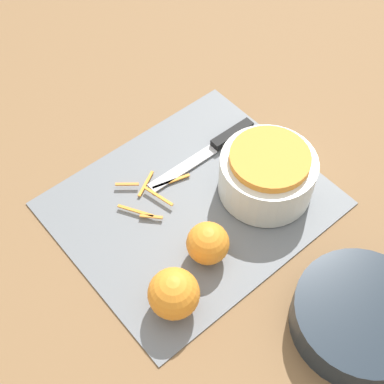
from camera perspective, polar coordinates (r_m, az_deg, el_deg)
The scene contains 8 objects.
ground_plane at distance 0.93m, azimuth 0.00°, elevation -1.30°, with size 4.00×4.00×0.00m, color olive.
cutting_board at distance 0.93m, azimuth 0.00°, elevation -1.20°, with size 0.44×0.37×0.01m.
bowl_speckled at distance 0.92m, azimuth 8.03°, elevation 2.00°, with size 0.16×0.16×0.09m.
bowl_dark at distance 0.84m, azimuth 17.47°, elevation -12.63°, with size 0.20×0.20×0.06m.
knife at distance 1.01m, azimuth 3.06°, elevation 5.31°, with size 0.24×0.02×0.02m.
orange_left at distance 0.84m, azimuth 1.70°, elevation -5.49°, with size 0.07×0.07×0.07m.
orange_right at distance 0.80m, azimuth -1.96°, elevation -10.78°, with size 0.08×0.08×0.08m.
peel_pile at distance 0.94m, azimuth -4.51°, elevation -0.26°, with size 0.14×0.11×0.01m.
Camera 1 is at (0.34, 0.41, 0.77)m, focal length 50.00 mm.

